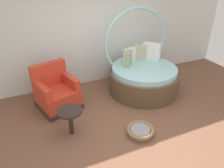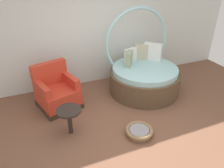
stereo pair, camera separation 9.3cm
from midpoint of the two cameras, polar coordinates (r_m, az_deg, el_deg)
The scene contains 6 objects.
ground_plane at distance 4.08m, azimuth 5.12°, elevation -13.37°, with size 8.00×8.00×0.02m, color brown.
back_wall at distance 5.36m, azimuth -6.63°, elevation 15.25°, with size 8.00×0.12×2.96m, color silver.
round_daybed at distance 5.26m, azimuth 7.60°, elevation 2.60°, with size 1.67×1.67×1.95m.
red_armchair at distance 4.77m, azimuth -15.13°, elevation -2.30°, with size 0.99×0.99×0.94m.
pet_basket at distance 4.05m, azimuth 6.88°, elevation -12.25°, with size 0.51×0.51×0.13m.
side_table at distance 3.90m, azimuth -11.80°, elevation -7.97°, with size 0.44×0.44×0.52m.
Camera 1 is at (-1.57, -2.59, 2.72)m, focal length 34.38 mm.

